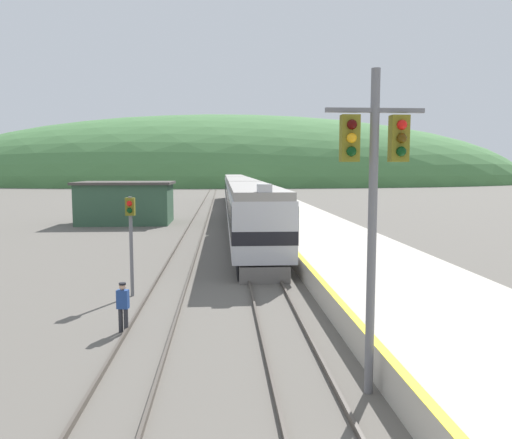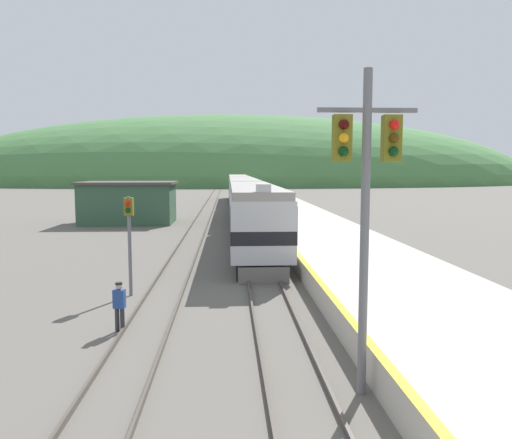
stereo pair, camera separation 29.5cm
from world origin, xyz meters
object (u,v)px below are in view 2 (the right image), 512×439
Objects in this scene: carriage_second at (243,196)px; carriage_third at (238,188)px; track_worker at (119,304)px; signal_mast_main at (366,185)px; express_train_lead_car at (253,215)px; signal_post_siding at (129,225)px.

carriage_second is 23.73m from carriage_third.
signal_mast_main is at bearing -36.13° from track_worker.
express_train_lead_car is at bearing 94.09° from signal_mast_main.
signal_mast_main is 11.82m from signal_post_siding.
carriage_second is 1.00× the size of carriage_third.
express_train_lead_car is at bearing -90.00° from carriage_third.
carriage_third is at bearing 91.26° from signal_mast_main.
signal_post_siding is (-5.57, -11.16, 0.65)m from express_train_lead_car.
signal_post_siding is (-5.57, -57.14, 0.66)m from carriage_third.
carriage_third is (0.00, 45.97, -0.01)m from express_train_lead_car.
carriage_second is at bearing 90.00° from express_train_lead_car.
track_worker is (-5.04, -37.97, -1.34)m from carriage_second.
track_worker is at bearing -94.67° from carriage_third.
carriage_second and carriage_third have the same top height.
carriage_third is 5.64× the size of signal_post_siding.
carriage_second is 42.82m from signal_mast_main.
carriage_third is 14.31× the size of track_worker.
track_worker is (0.53, -4.56, -2.01)m from signal_post_siding.
carriage_second is (0.00, 22.25, -0.01)m from express_train_lead_car.
signal_mast_main is 8.95m from track_worker.
express_train_lead_car is 22.25m from carriage_second.
carriage_third is at bearing 84.43° from signal_post_siding.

